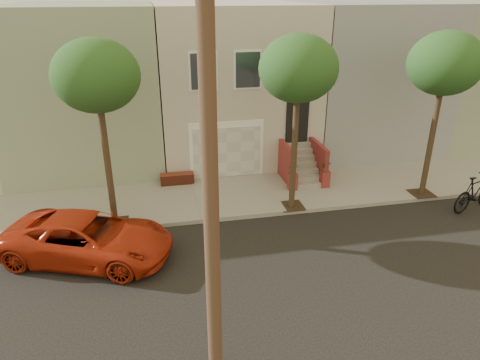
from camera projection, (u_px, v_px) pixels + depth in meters
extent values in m
plane|color=black|center=(299.00, 272.00, 13.01)|extent=(90.00, 90.00, 0.00)
cube|color=gray|center=(257.00, 194.00, 17.77)|extent=(40.00, 3.70, 0.15)
cube|color=#BDB4A1|center=(230.00, 79.00, 21.58)|extent=(7.00, 8.00, 7.00)
cube|color=gray|center=(87.00, 84.00, 20.33)|extent=(6.50, 8.00, 7.00)
cube|color=gray|center=(358.00, 74.00, 22.84)|extent=(6.50, 8.00, 7.00)
cube|color=gray|center=(467.00, 70.00, 24.04)|extent=(6.50, 8.00, 7.00)
cube|color=white|center=(227.00, 150.00, 18.75)|extent=(3.20, 0.12, 2.50)
cube|color=silver|center=(227.00, 152.00, 18.74)|extent=(2.90, 0.06, 2.20)
cube|color=gray|center=(235.00, 194.00, 17.57)|extent=(3.20, 3.70, 0.02)
cube|color=maroon|center=(177.00, 179.00, 18.47)|extent=(1.40, 0.45, 0.44)
cube|color=black|center=(297.00, 120.00, 18.82)|extent=(1.00, 0.06, 2.00)
cube|color=#3F4751|center=(203.00, 71.00, 17.19)|extent=(1.00, 0.06, 1.40)
cube|color=white|center=(203.00, 71.00, 17.21)|extent=(1.15, 0.05, 1.55)
cube|color=#3F4751|center=(248.00, 70.00, 17.53)|extent=(1.00, 0.06, 1.40)
cube|color=white|center=(248.00, 70.00, 17.55)|extent=(1.15, 0.05, 1.55)
cube|color=#3F4751|center=(291.00, 68.00, 17.86)|extent=(1.00, 0.06, 1.40)
cube|color=white|center=(291.00, 68.00, 17.88)|extent=(1.15, 0.05, 1.55)
cube|color=gray|center=(308.00, 185.00, 18.14)|extent=(1.20, 0.28, 0.20)
cube|color=gray|center=(306.00, 178.00, 18.31)|extent=(1.20, 0.28, 0.20)
cube|color=gray|center=(304.00, 171.00, 18.48)|extent=(1.20, 0.28, 0.20)
cube|color=gray|center=(302.00, 165.00, 18.65)|extent=(1.20, 0.28, 0.20)
cube|color=gray|center=(300.00, 158.00, 18.82)|extent=(1.20, 0.28, 0.20)
cube|color=gray|center=(299.00, 151.00, 18.99)|extent=(1.20, 0.28, 0.20)
cube|color=gray|center=(297.00, 145.00, 19.16)|extent=(1.20, 0.28, 0.20)
cube|color=maroon|center=(287.00, 164.00, 18.48)|extent=(0.18, 1.96, 1.60)
cube|color=maroon|center=(318.00, 161.00, 18.74)|extent=(0.18, 1.96, 1.60)
cube|color=maroon|center=(293.00, 182.00, 17.87)|extent=(0.35, 0.35, 0.70)
imported|color=#1A491A|center=(293.00, 169.00, 17.64)|extent=(0.40, 0.35, 0.45)
cube|color=maroon|center=(325.00, 179.00, 18.13)|extent=(0.35, 0.35, 0.70)
imported|color=#1A491A|center=(326.00, 166.00, 17.90)|extent=(0.41, 0.35, 0.45)
cube|color=#2D2116|center=(115.00, 223.00, 15.43)|extent=(0.90, 0.90, 0.02)
cylinder|color=#352718|center=(108.00, 168.00, 14.58)|extent=(0.22, 0.22, 4.20)
ellipsoid|color=#1A491A|center=(96.00, 76.00, 13.36)|extent=(2.70, 2.57, 2.29)
cube|color=#2D2116|center=(291.00, 206.00, 16.63)|extent=(0.90, 0.90, 0.02)
cylinder|color=#352718|center=(294.00, 154.00, 15.78)|extent=(0.22, 0.22, 4.20)
ellipsoid|color=#1A491A|center=(299.00, 68.00, 14.56)|extent=(2.70, 2.57, 2.29)
cube|color=#2D2116|center=(421.00, 193.00, 17.64)|extent=(0.90, 0.90, 0.02)
cylinder|color=#352718|center=(430.00, 144.00, 16.80)|extent=(0.22, 0.22, 4.20)
ellipsoid|color=#1A491A|center=(445.00, 63.00, 15.57)|extent=(2.70, 2.57, 2.29)
cylinder|color=#4C3523|center=(210.00, 161.00, 7.57)|extent=(0.30, 0.30, 10.00)
imported|color=#B12910|center=(88.00, 238.00, 13.40)|extent=(5.66, 4.04, 1.43)
imported|color=black|center=(476.00, 193.00, 16.42)|extent=(2.44, 1.34, 1.41)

